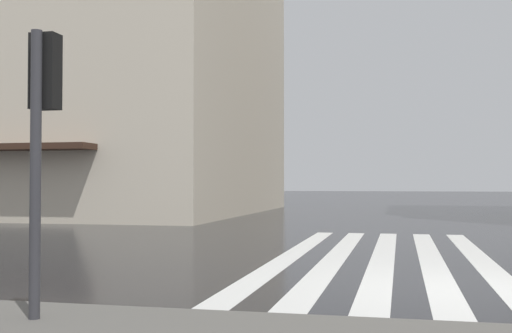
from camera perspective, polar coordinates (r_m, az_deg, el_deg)
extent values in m
plane|color=black|center=(10.28, 17.78, -10.46)|extent=(220.00, 220.00, 0.00)
cube|color=silver|center=(14.30, 19.40, -7.86)|extent=(13.00, 0.50, 0.01)
cube|color=silver|center=(14.22, 15.35, -7.93)|extent=(13.00, 0.50, 0.01)
cube|color=silver|center=(14.21, 11.28, -7.96)|extent=(13.00, 0.50, 0.01)
cube|color=silver|center=(14.27, 7.23, -7.94)|extent=(13.00, 0.50, 0.01)
cube|color=silver|center=(14.41, 3.23, -7.89)|extent=(13.00, 0.50, 0.01)
cube|color=beige|center=(38.56, -19.71, 7.89)|extent=(18.91, 25.94, 15.63)
cylinder|color=#333338|center=(7.33, -19.11, -0.61)|extent=(0.12, 0.12, 3.14)
cube|color=black|center=(7.58, -18.32, 8.05)|extent=(0.22, 0.30, 0.85)
sphere|color=red|center=(7.73, -17.83, 9.97)|extent=(0.17, 0.17, 0.17)
sphere|color=orange|center=(7.68, -17.85, 7.92)|extent=(0.17, 0.17, 0.17)
sphere|color=green|center=(7.64, -17.86, 5.85)|extent=(0.17, 0.17, 0.17)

